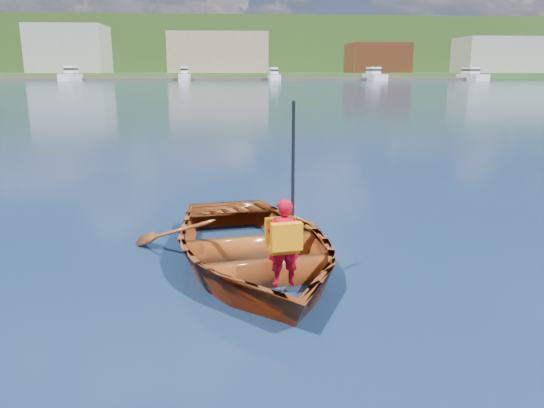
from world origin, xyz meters
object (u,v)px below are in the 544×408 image
(dock, at_px, (196,79))
(marina_yachts, at_px, (256,76))
(rowboat, at_px, (252,247))
(child_paddler, at_px, (284,240))

(dock, xyz_separation_m, marina_yachts, (16.60, -4.66, 0.93))
(marina_yachts, bearing_deg, dock, 164.32)
(rowboat, height_order, marina_yachts, marina_yachts)
(rowboat, distance_m, marina_yachts, 143.07)
(rowboat, bearing_deg, child_paddler, -69.38)
(dock, bearing_deg, rowboat, -85.98)
(rowboat, distance_m, child_paddler, 0.98)
(child_paddler, relative_size, marina_yachts, 0.01)
(dock, bearing_deg, child_paddler, -85.88)
(child_paddler, xyz_separation_m, dock, (-10.70, 148.45, -0.22))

